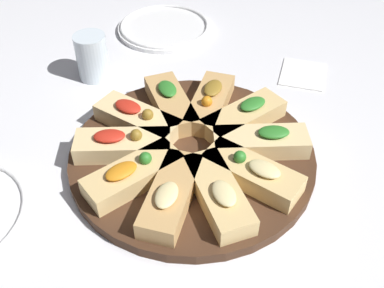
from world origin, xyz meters
TOP-DOWN VIEW (x-y plane):
  - ground_plane at (0.00, 0.00)m, footprint 3.00×3.00m
  - serving_board at (0.00, 0.00)m, footprint 0.41×0.41m
  - focaccia_slice_0 at (0.09, 0.07)m, footprint 0.15×0.14m
  - focaccia_slice_1 at (0.02, 0.11)m, footprint 0.09×0.16m
  - focaccia_slice_2 at (-0.04, 0.10)m, footprint 0.11×0.16m
  - focaccia_slice_3 at (-0.10, 0.06)m, footprint 0.16×0.13m
  - focaccia_slice_4 at (-0.11, -0.01)m, footprint 0.16×0.07m
  - focaccia_slice_5 at (-0.09, -0.07)m, footprint 0.15×0.14m
  - focaccia_slice_6 at (-0.03, -0.11)m, footprint 0.09×0.16m
  - focaccia_slice_7 at (0.04, -0.10)m, footprint 0.11×0.16m
  - focaccia_slice_8 at (0.10, -0.06)m, footprint 0.16×0.13m
  - focaccia_slice_9 at (0.11, 0.01)m, footprint 0.16×0.07m
  - plate_right at (0.39, 0.22)m, footprint 0.22×0.22m
  - water_glass at (0.16, 0.27)m, footprint 0.06×0.06m
  - napkin_stack at (0.32, -0.13)m, footprint 0.11×0.10m

SIDE VIEW (x-z plane):
  - ground_plane at x=0.00m, z-range 0.00..0.00m
  - napkin_stack at x=0.32m, z-range 0.00..0.01m
  - plate_right at x=0.39m, z-range 0.00..0.02m
  - serving_board at x=0.00m, z-range 0.00..0.02m
  - focaccia_slice_0 at x=0.09m, z-range 0.01..0.06m
  - focaccia_slice_4 at x=-0.11m, z-range 0.01..0.06m
  - focaccia_slice_5 at x=-0.09m, z-range 0.01..0.06m
  - focaccia_slice_7 at x=0.04m, z-range 0.01..0.06m
  - focaccia_slice_8 at x=0.10m, z-range 0.01..0.06m
  - focaccia_slice_1 at x=0.02m, z-range 0.01..0.06m
  - focaccia_slice_2 at x=-0.04m, z-range 0.01..0.06m
  - focaccia_slice_3 at x=-0.10m, z-range 0.01..0.06m
  - focaccia_slice_6 at x=-0.03m, z-range 0.01..0.06m
  - focaccia_slice_9 at x=0.11m, z-range 0.01..0.06m
  - water_glass at x=0.16m, z-range 0.00..0.09m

